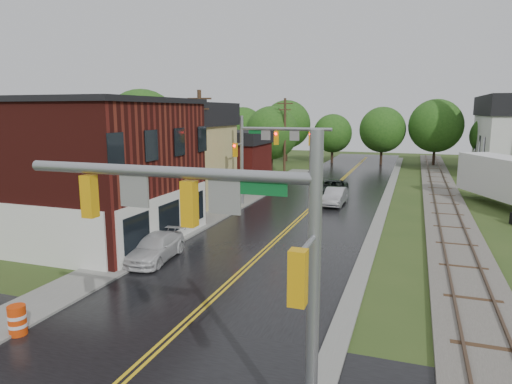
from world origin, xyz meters
The scene contains 19 objects.
main_road centered at (0.00, 30.00, 0.00)m, with size 10.00×90.00×0.02m, color black.
curb_right centered at (5.40, 35.00, 0.00)m, with size 0.80×70.00×0.12m, color gray.
sidewalk_left centered at (-6.20, 25.00, 0.00)m, with size 2.40×50.00×0.12m, color gray.
brick_building centered at (-12.48, 15.00, 4.15)m, with size 14.30×10.30×8.30m.
yellow_house centered at (-11.00, 26.00, 3.20)m, with size 8.00×7.00×6.40m, color tan.
darkred_building centered at (-10.00, 35.00, 2.20)m, with size 7.00×6.00×4.40m, color #3F0F0C.
railroad centered at (10.00, 35.00, 0.11)m, with size 3.20×80.00×0.30m.
traffic_signal_near centered at (3.47, 2.00, 4.97)m, with size 7.34×0.30×7.20m.
traffic_signal_far centered at (-3.47, 27.00, 4.97)m, with size 7.34×0.43×7.20m.
utility_pole_b centered at (-6.80, 22.00, 4.72)m, with size 1.80×0.28×9.00m.
utility_pole_c centered at (-6.80, 44.00, 4.72)m, with size 1.80×0.28×9.00m.
tree_left_a centered at (-19.85, 21.90, 5.11)m, with size 6.80×6.80×8.67m.
tree_left_b centered at (-17.85, 31.90, 5.72)m, with size 7.60×7.60×9.69m.
tree_left_c centered at (-13.85, 39.90, 4.51)m, with size 6.00×6.00×7.65m.
tree_left_e centered at (-8.85, 45.90, 4.81)m, with size 6.40×6.40×8.16m.
suv_dark centered at (0.80, 32.85, 0.74)m, with size 2.45×5.31×1.48m, color black.
sedan_silver centered at (1.56, 29.45, 0.70)m, with size 1.49×4.27×1.41m, color #A8A9AD.
pickup_white centered at (-4.80, 12.51, 0.65)m, with size 1.82×4.47×1.30m, color silver.
construction_barrel centered at (-5.00, 4.00, 0.53)m, with size 0.59×0.59×1.06m, color red.
Camera 1 is at (7.46, -7.03, 7.56)m, focal length 32.00 mm.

